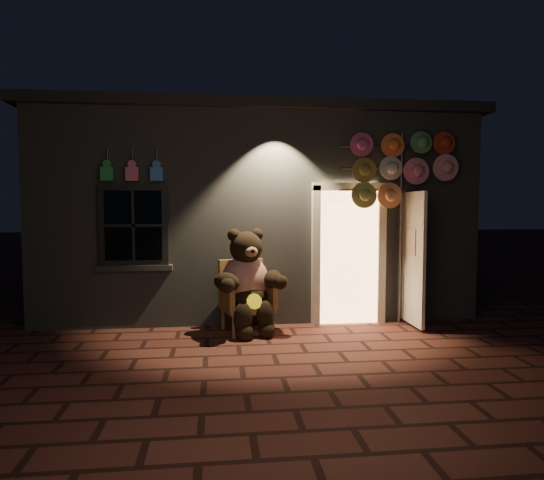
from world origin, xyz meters
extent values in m
plane|color=#552A20|center=(0.00, 0.00, 0.00)|extent=(60.00, 60.00, 0.00)
cube|color=slate|center=(0.00, 4.00, 1.65)|extent=(7.00, 5.00, 3.30)
cube|color=black|center=(0.00, 4.00, 3.38)|extent=(7.30, 5.30, 0.16)
cube|color=black|center=(-1.90, 1.46, 1.55)|extent=(1.00, 0.10, 1.20)
cube|color=black|center=(-1.90, 1.43, 1.55)|extent=(0.82, 0.06, 1.02)
cube|color=slate|center=(-1.90, 1.46, 0.92)|extent=(1.10, 0.14, 0.08)
cube|color=#F8AE6F|center=(1.35, 1.48, 1.05)|extent=(0.92, 0.10, 2.10)
cube|color=beige|center=(0.83, 1.44, 1.05)|extent=(0.12, 0.12, 2.20)
cube|color=beige|center=(1.87, 1.44, 1.05)|extent=(0.12, 0.12, 2.20)
cube|color=beige|center=(1.35, 1.44, 2.13)|extent=(1.16, 0.12, 0.12)
cube|color=beige|center=(2.25, 1.10, 1.05)|extent=(0.05, 0.80, 2.00)
cube|color=#258A3C|center=(-2.25, 1.38, 2.30)|extent=(0.18, 0.07, 0.20)
cylinder|color=#59595E|center=(-2.25, 1.44, 2.55)|extent=(0.02, 0.02, 0.25)
cube|color=#DB5A7B|center=(-1.90, 1.38, 2.30)|extent=(0.18, 0.07, 0.20)
cylinder|color=#59595E|center=(-1.90, 1.44, 2.55)|extent=(0.02, 0.02, 0.25)
cube|color=#356ABA|center=(-1.55, 1.38, 2.30)|extent=(0.18, 0.07, 0.20)
cylinder|color=#59595E|center=(-1.55, 1.44, 2.55)|extent=(0.02, 0.02, 0.25)
cube|color=olive|center=(-0.25, 1.11, 0.36)|extent=(0.82, 0.79, 0.10)
cube|color=olive|center=(-0.33, 1.39, 0.70)|extent=(0.68, 0.25, 0.68)
cube|color=olive|center=(-0.56, 1.01, 0.55)|extent=(0.23, 0.58, 0.39)
cube|color=olive|center=(0.06, 1.18, 0.55)|extent=(0.23, 0.58, 0.39)
cylinder|color=olive|center=(-0.46, 0.77, 0.16)|extent=(0.05, 0.05, 0.31)
cylinder|color=olive|center=(0.10, 0.92, 0.16)|extent=(0.05, 0.05, 0.31)
cylinder|color=olive|center=(-0.60, 1.30, 0.16)|extent=(0.05, 0.05, 0.31)
cylinder|color=olive|center=(-0.04, 1.45, 0.16)|extent=(0.05, 0.05, 0.31)
ellipsoid|color=#AF2112|center=(-0.28, 1.16, 0.75)|extent=(0.82, 0.73, 0.74)
ellipsoid|color=black|center=(-0.26, 1.08, 0.53)|extent=(0.69, 0.63, 0.35)
sphere|color=black|center=(-0.27, 1.11, 1.23)|extent=(0.58, 0.58, 0.47)
sphere|color=black|center=(-0.44, 1.10, 1.42)|extent=(0.19, 0.19, 0.19)
sphere|color=black|center=(-0.10, 1.19, 1.42)|extent=(0.19, 0.19, 0.19)
ellipsoid|color=#9C7147|center=(-0.21, 0.90, 1.19)|extent=(0.21, 0.17, 0.15)
ellipsoid|color=black|center=(-0.56, 0.85, 0.78)|extent=(0.50, 0.55, 0.27)
ellipsoid|color=black|center=(0.12, 1.03, 0.78)|extent=(0.31, 0.50, 0.27)
ellipsoid|color=black|center=(-0.34, 0.74, 0.28)|extent=(0.27, 0.27, 0.46)
ellipsoid|color=black|center=(-0.02, 0.83, 0.28)|extent=(0.27, 0.27, 0.46)
sphere|color=black|center=(-0.32, 0.68, 0.10)|extent=(0.25, 0.25, 0.25)
sphere|color=black|center=(0.00, 0.77, 0.10)|extent=(0.25, 0.25, 0.25)
cylinder|color=yellow|center=(-0.18, 0.78, 0.51)|extent=(0.24, 0.15, 0.22)
cylinder|color=#59595E|center=(2.15, 1.38, 1.48)|extent=(0.04, 0.04, 2.95)
cylinder|color=#59595E|center=(1.83, 1.36, 2.73)|extent=(1.31, 0.03, 0.03)
cylinder|color=#59595E|center=(1.83, 1.36, 2.40)|extent=(1.31, 0.03, 0.03)
cylinder|color=#59595E|center=(1.83, 1.36, 2.08)|extent=(1.31, 0.03, 0.03)
cylinder|color=#C24A81|center=(1.50, 1.30, 2.79)|extent=(0.37, 0.11, 0.37)
cylinder|color=orange|center=(1.94, 1.27, 2.79)|extent=(0.37, 0.11, 0.37)
cylinder|color=#509059|center=(2.37, 1.24, 2.79)|extent=(0.37, 0.11, 0.37)
cylinder|color=#AE341A|center=(2.81, 1.30, 2.79)|extent=(0.37, 0.11, 0.37)
cylinder|color=olive|center=(1.50, 1.27, 2.40)|extent=(0.37, 0.11, 0.37)
cylinder|color=beige|center=(1.94, 1.24, 2.40)|extent=(0.37, 0.11, 0.37)
cylinder|color=pink|center=(2.37, 1.30, 2.40)|extent=(0.37, 0.11, 0.37)
cylinder|color=pink|center=(2.81, 1.27, 2.40)|extent=(0.37, 0.11, 0.37)
cylinder|color=#A4A24A|center=(1.50, 1.24, 2.02)|extent=(0.37, 0.11, 0.37)
cylinder|color=#D08550|center=(1.94, 1.30, 2.02)|extent=(0.37, 0.11, 0.37)
camera|label=1|loc=(-0.69, -5.86, 1.83)|focal=32.00mm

